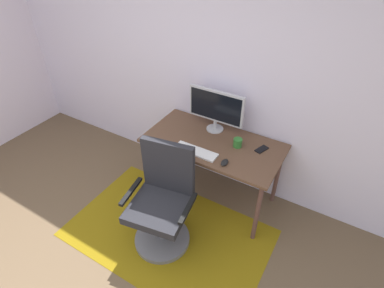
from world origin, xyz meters
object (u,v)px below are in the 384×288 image
(computer_mouse, at_px, (225,162))
(coffee_cup, at_px, (238,143))
(office_chair, at_px, (163,205))
(keyboard, at_px, (196,151))
(cell_phone, at_px, (262,149))
(desk, at_px, (213,148))
(monitor, at_px, (216,107))

(computer_mouse, xyz_separation_m, coffee_cup, (-0.01, 0.30, 0.03))
(office_chair, bearing_deg, keyboard, 72.42)
(computer_mouse, bearing_deg, office_chair, -128.96)
(coffee_cup, distance_m, cell_phone, 0.24)
(keyboard, distance_m, office_chair, 0.59)
(computer_mouse, xyz_separation_m, cell_phone, (0.22, 0.37, -0.01))
(coffee_cup, height_order, cell_phone, coffee_cup)
(coffee_cup, xyz_separation_m, office_chair, (-0.37, -0.77, -0.37))
(keyboard, relative_size, office_chair, 0.41)
(cell_phone, distance_m, office_chair, 1.09)
(cell_phone, xyz_separation_m, office_chair, (-0.60, -0.84, -0.33))
(computer_mouse, height_order, office_chair, office_chair)
(keyboard, relative_size, coffee_cup, 4.95)
(desk, height_order, cell_phone, cell_phone)
(keyboard, xyz_separation_m, computer_mouse, (0.31, -0.02, 0.01))
(coffee_cup, bearing_deg, cell_phone, 17.26)
(desk, height_order, monitor, monitor)
(monitor, distance_m, computer_mouse, 0.62)
(computer_mouse, distance_m, cell_phone, 0.43)
(computer_mouse, relative_size, office_chair, 0.10)
(cell_phone, bearing_deg, monitor, -168.39)
(monitor, bearing_deg, coffee_cup, -24.97)
(desk, height_order, computer_mouse, computer_mouse)
(monitor, bearing_deg, cell_phone, -8.44)
(monitor, xyz_separation_m, cell_phone, (0.55, -0.08, -0.26))
(keyboard, bearing_deg, cell_phone, 33.81)
(desk, xyz_separation_m, monitor, (-0.09, 0.21, 0.34))
(desk, relative_size, monitor, 2.31)
(desk, relative_size, computer_mouse, 13.28)
(monitor, bearing_deg, desk, -66.54)
(desk, relative_size, keyboard, 3.21)
(coffee_cup, relative_size, office_chair, 0.08)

